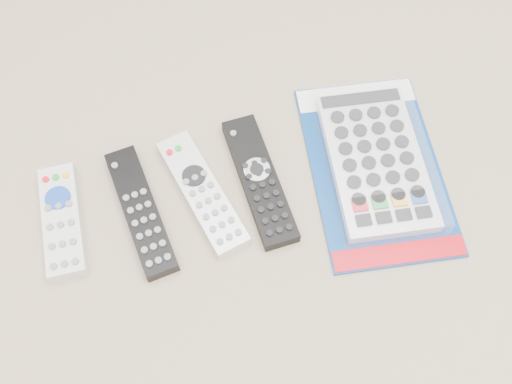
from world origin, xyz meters
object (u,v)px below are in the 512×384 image
object	(u,v)px
remote_small_grey	(62,221)
jumbo_remote_packaged	(376,160)
remote_silver_dvd	(202,193)
remote_large_black	(259,180)
remote_slim_black	(141,211)

from	to	relation	value
remote_small_grey	jumbo_remote_packaged	bearing A→B (deg)	-2.15
remote_silver_dvd	remote_large_black	xyz separation A→B (m)	(0.08, -0.01, 0.00)
remote_small_grey	remote_large_black	distance (m)	0.27
remote_small_grey	jumbo_remote_packaged	distance (m)	0.43
remote_slim_black	jumbo_remote_packaged	world-z (taller)	jumbo_remote_packaged
remote_small_grey	jumbo_remote_packaged	size ratio (longest dim) A/B	0.51
remote_small_grey	remote_large_black	world-z (taller)	remote_small_grey
remote_small_grey	remote_silver_dvd	world-z (taller)	remote_small_grey
remote_slim_black	remote_large_black	size ratio (longest dim) A/B	0.98
remote_slim_black	remote_silver_dvd	bearing A→B (deg)	-3.69
remote_small_grey	jumbo_remote_packaged	xyz separation A→B (m)	(0.43, -0.04, 0.01)
jumbo_remote_packaged	remote_small_grey	bearing A→B (deg)	-176.15
remote_silver_dvd	remote_slim_black	bearing A→B (deg)	170.06
remote_slim_black	remote_large_black	world-z (taller)	same
remote_silver_dvd	jumbo_remote_packaged	distance (m)	0.24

